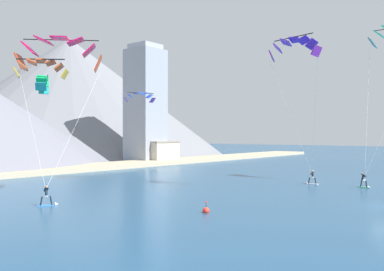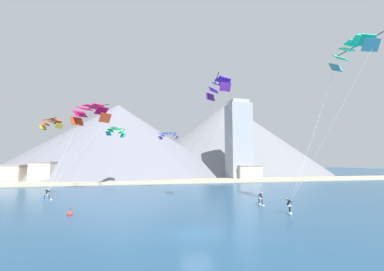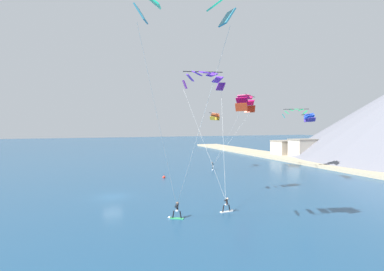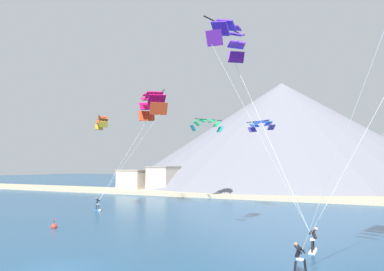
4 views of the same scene
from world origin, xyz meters
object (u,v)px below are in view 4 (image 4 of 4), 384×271
at_px(kitesurfer_near_lead, 297,265).
at_px(parafoil_kite_distant_low_drift, 102,121).
at_px(kitesurfer_mid_center, 98,206).
at_px(parafoil_kite_near_trail, 229,38).
at_px(parafoil_kite_distant_mid_solo, 207,124).
at_px(kitesurfer_near_trail, 314,244).
at_px(parafoil_kite_mid_center, 152,103).
at_px(parafoil_kite_distant_high_outer, 261,124).
at_px(race_marker_buoy, 54,226).

distance_m(kitesurfer_near_lead, parafoil_kite_distant_low_drift, 36.82).
height_order(kitesurfer_mid_center, parafoil_kite_near_trail, parafoil_kite_near_trail).
distance_m(parafoil_kite_distant_low_drift, parafoil_kite_distant_mid_solo, 16.89).
height_order(kitesurfer_near_lead, kitesurfer_near_trail, kitesurfer_near_lead).
relative_size(kitesurfer_mid_center, parafoil_kite_near_trail, 0.12).
relative_size(kitesurfer_near_trail, parafoil_kite_mid_center, 0.12).
height_order(parafoil_kite_distant_high_outer, parafoil_kite_distant_mid_solo, parafoil_kite_distant_mid_solo).
bearing_deg(parafoil_kite_near_trail, race_marker_buoy, -177.24).
bearing_deg(parafoil_kite_near_trail, kitesurfer_near_trail, 5.53).
height_order(parafoil_kite_near_trail, parafoil_kite_mid_center, parafoil_kite_near_trail).
height_order(kitesurfer_mid_center, parafoil_kite_mid_center, parafoil_kite_mid_center).
bearing_deg(parafoil_kite_distant_mid_solo, parafoil_kite_mid_center, -113.16).
relative_size(kitesurfer_near_trail, parafoil_kite_near_trail, 0.11).
xyz_separation_m(parafoil_kite_near_trail, parafoil_kite_distant_high_outer, (-3.96, 20.49, -4.61)).
height_order(kitesurfer_mid_center, race_marker_buoy, kitesurfer_mid_center).
xyz_separation_m(kitesurfer_near_lead, parafoil_kite_distant_high_outer, (-10.10, 26.30, 10.77)).
bearing_deg(kitesurfer_near_lead, kitesurfer_near_trail, 92.24).
xyz_separation_m(parafoil_kite_near_trail, parafoil_kite_distant_low_drift, (-23.79, 12.33, -3.96)).
bearing_deg(kitesurfer_mid_center, parafoil_kite_distant_low_drift, 111.44).
xyz_separation_m(parafoil_kite_mid_center, race_marker_buoy, (1.01, -17.85, -14.64)).
bearing_deg(parafoil_kite_distant_high_outer, kitesurfer_near_trail, -63.68).
xyz_separation_m(parafoil_kite_distant_high_outer, race_marker_buoy, (-13.77, -21.34, -11.19)).
xyz_separation_m(kitesurfer_near_trail, parafoil_kite_mid_center, (-24.64, 16.42, 14.25)).
bearing_deg(kitesurfer_near_lead, parafoil_kite_distant_mid_solo, 122.76).
bearing_deg(race_marker_buoy, parafoil_kite_distant_high_outer, 57.17).
xyz_separation_m(parafoil_kite_near_trail, parafoil_kite_mid_center, (-18.74, 16.99, -1.15)).
distance_m(kitesurfer_mid_center, parafoil_kite_distant_low_drift, 11.44).
relative_size(kitesurfer_near_trail, parafoil_kite_distant_mid_solo, 0.35).
xyz_separation_m(parafoil_kite_distant_high_outer, parafoil_kite_distant_low_drift, (-19.83, -8.16, 0.65)).
bearing_deg(parafoil_kite_distant_mid_solo, parafoil_kite_near_trail, -61.07).
bearing_deg(parafoil_kite_distant_mid_solo, kitesurfer_near_lead, -57.24).
distance_m(parafoil_kite_near_trail, parafoil_kite_distant_low_drift, 27.09).
bearing_deg(parafoil_kite_distant_low_drift, parafoil_kite_distant_mid_solo, 57.25).
distance_m(kitesurfer_near_lead, parafoil_kite_distant_mid_solo, 40.28).
bearing_deg(race_marker_buoy, parafoil_kite_distant_low_drift, 114.69).
xyz_separation_m(kitesurfer_mid_center, parafoil_kite_distant_high_outer, (19.56, 8.85, 10.77)).
bearing_deg(race_marker_buoy, kitesurfer_near_trail, 3.45).
distance_m(kitesurfer_near_trail, parafoil_kite_mid_center, 32.86).
distance_m(kitesurfer_near_trail, parafoil_kite_distant_mid_solo, 35.23).
bearing_deg(kitesurfer_near_lead, parafoil_kite_distant_high_outer, 111.02).
bearing_deg(race_marker_buoy, kitesurfer_near_lead, -11.72).
distance_m(parafoil_kite_distant_high_outer, race_marker_buoy, 27.75).
xyz_separation_m(parafoil_kite_distant_mid_solo, race_marker_buoy, (-3.07, -27.38, -12.44)).
distance_m(parafoil_kite_near_trail, parafoil_kite_mid_center, 25.32).
relative_size(kitesurfer_near_trail, parafoil_kite_distant_high_outer, 0.43).
distance_m(kitesurfer_near_lead, parafoil_kite_distant_high_outer, 30.16).
xyz_separation_m(kitesurfer_near_trail, parafoil_kite_near_trail, (-5.90, -0.57, 15.40)).
distance_m(kitesurfer_near_lead, race_marker_buoy, 24.39).
xyz_separation_m(kitesurfer_near_lead, parafoil_kite_distant_low_drift, (-29.94, 18.13, 11.42)).
bearing_deg(kitesurfer_near_lead, kitesurfer_mid_center, 149.54).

